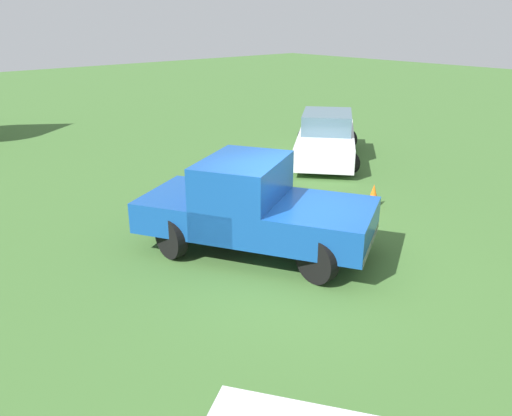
# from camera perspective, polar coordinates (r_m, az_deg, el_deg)

# --- Properties ---
(ground_plane) EXTENTS (80.00, 80.00, 0.00)m
(ground_plane) POSITION_cam_1_polar(r_m,az_deg,el_deg) (9.86, 4.44, -5.94)
(ground_plane) COLOR #3D662D
(pickup_truck) EXTENTS (4.84, 3.83, 1.84)m
(pickup_truck) POSITION_cam_1_polar(r_m,az_deg,el_deg) (9.96, -0.61, 0.40)
(pickup_truck) COLOR black
(pickup_truck) RESTS_ON ground_plane
(sedan_far) EXTENTS (4.37, 4.75, 1.47)m
(sedan_far) POSITION_cam_1_polar(r_m,az_deg,el_deg) (16.90, 7.72, 7.65)
(sedan_far) COLOR black
(sedan_far) RESTS_ON ground_plane
(traffic_cone) EXTENTS (0.32, 0.32, 0.55)m
(traffic_cone) POSITION_cam_1_polar(r_m,az_deg,el_deg) (12.88, 12.78, 1.37)
(traffic_cone) COLOR orange
(traffic_cone) RESTS_ON ground_plane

